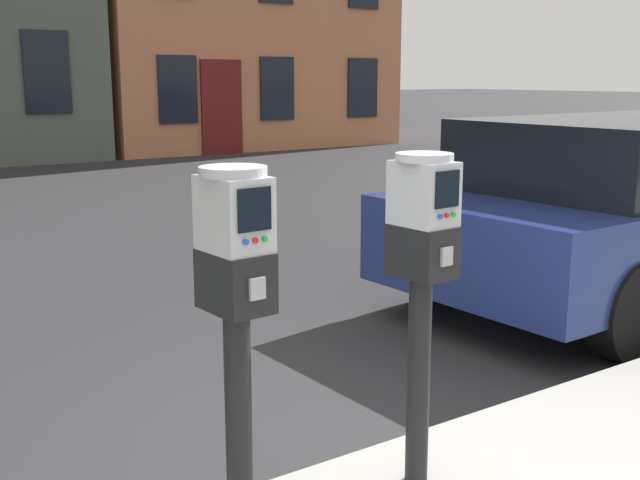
% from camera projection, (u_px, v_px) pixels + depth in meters
% --- Properties ---
extents(parking_meter_near_kerb, '(0.23, 0.26, 1.32)m').
position_uv_depth(parking_meter_near_kerb, '(236.00, 293.00, 2.55)').
color(parking_meter_near_kerb, black).
rests_on(parking_meter_near_kerb, sidewalk_slab).
extents(parking_meter_twin_adjacent, '(0.23, 0.26, 1.31)m').
position_uv_depth(parking_meter_twin_adjacent, '(422.00, 261.00, 2.99)').
color(parking_meter_twin_adjacent, black).
rests_on(parking_meter_twin_adjacent, sidewalk_slab).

